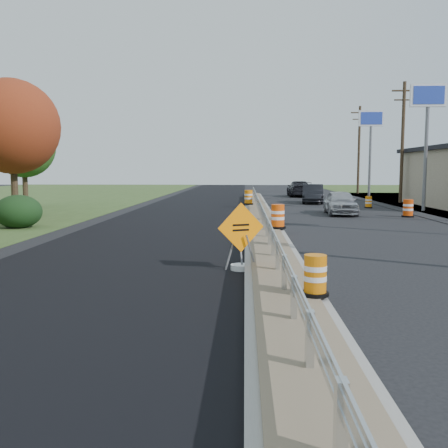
{
  "coord_description": "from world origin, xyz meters",
  "views": [
    {
      "loc": [
        -0.8,
        -15.96,
        2.64
      ],
      "look_at": [
        -1.39,
        -1.9,
        1.1
      ],
      "focal_mm": 40.0,
      "sensor_mm": 36.0,
      "label": 1
    }
  ],
  "objects_px": {
    "barrel_median_near": "(315,276)",
    "car_dark_far": "(299,189)",
    "barrel_median_mid": "(278,217)",
    "barrel_shoulder_mid": "(369,202)",
    "caution_sign": "(241,253)",
    "car_silver": "(340,202)",
    "barrel_shoulder_near": "(408,209)",
    "car_dark_mid": "(313,194)",
    "barrel_median_far": "(248,198)"
  },
  "relations": [
    {
      "from": "barrel_median_near",
      "to": "car_dark_far",
      "type": "xyz_separation_m",
      "value": [
        3.95,
        39.7,
        0.15
      ]
    },
    {
      "from": "barrel_median_mid",
      "to": "barrel_shoulder_mid",
      "type": "xyz_separation_m",
      "value": [
        7.2,
        14.37,
        -0.32
      ]
    },
    {
      "from": "caution_sign",
      "to": "barrel_shoulder_mid",
      "type": "bearing_deg",
      "value": 43.98
    },
    {
      "from": "barrel_median_mid",
      "to": "car_silver",
      "type": "relative_size",
      "value": 0.23
    },
    {
      "from": "barrel_shoulder_near",
      "to": "car_dark_far",
      "type": "relative_size",
      "value": 0.19
    },
    {
      "from": "barrel_median_near",
      "to": "car_dark_far",
      "type": "height_order",
      "value": "car_dark_far"
    },
    {
      "from": "barrel_median_mid",
      "to": "barrel_shoulder_near",
      "type": "height_order",
      "value": "barrel_median_mid"
    },
    {
      "from": "barrel_median_near",
      "to": "barrel_shoulder_mid",
      "type": "bearing_deg",
      "value": 74.14
    },
    {
      "from": "car_dark_mid",
      "to": "car_dark_far",
      "type": "height_order",
      "value": "car_dark_far"
    },
    {
      "from": "caution_sign",
      "to": "car_dark_far",
      "type": "xyz_separation_m",
      "value": [
        5.4,
        36.23,
        0.31
      ]
    },
    {
      "from": "barrel_shoulder_mid",
      "to": "car_silver",
      "type": "relative_size",
      "value": 0.19
    },
    {
      "from": "caution_sign",
      "to": "barrel_median_near",
      "type": "bearing_deg",
      "value": -91.75
    },
    {
      "from": "car_dark_mid",
      "to": "barrel_median_mid",
      "type": "bearing_deg",
      "value": -94.44
    },
    {
      "from": "barrel_median_far",
      "to": "barrel_shoulder_near",
      "type": "relative_size",
      "value": 1.01
    },
    {
      "from": "car_dark_far",
      "to": "caution_sign",
      "type": "bearing_deg",
      "value": 82.43
    },
    {
      "from": "barrel_median_mid",
      "to": "car_dark_far",
      "type": "bearing_deg",
      "value": 82.18
    },
    {
      "from": "barrel_median_mid",
      "to": "barrel_shoulder_mid",
      "type": "bearing_deg",
      "value": 63.39
    },
    {
      "from": "car_dark_far",
      "to": "barrel_median_mid",
      "type": "bearing_deg",
      "value": 83.08
    },
    {
      "from": "barrel_median_mid",
      "to": "barrel_shoulder_near",
      "type": "distance_m",
      "value": 10.89
    },
    {
      "from": "caution_sign",
      "to": "barrel_median_far",
      "type": "xyz_separation_m",
      "value": [
        0.35,
        21.48,
        0.25
      ]
    },
    {
      "from": "caution_sign",
      "to": "barrel_median_mid",
      "type": "bearing_deg",
      "value": 54.61
    },
    {
      "from": "barrel_shoulder_near",
      "to": "car_dark_far",
      "type": "xyz_separation_m",
      "value": [
        -3.79,
        21.08,
        0.29
      ]
    },
    {
      "from": "caution_sign",
      "to": "car_dark_mid",
      "type": "bearing_deg",
      "value": 53.98
    },
    {
      "from": "barrel_median_far",
      "to": "car_dark_far",
      "type": "distance_m",
      "value": 15.59
    },
    {
      "from": "caution_sign",
      "to": "car_dark_far",
      "type": "distance_m",
      "value": 36.64
    },
    {
      "from": "car_dark_mid",
      "to": "car_dark_far",
      "type": "relative_size",
      "value": 0.86
    },
    {
      "from": "car_dark_far",
      "to": "car_silver",
      "type": "bearing_deg",
      "value": 91.86
    },
    {
      "from": "caution_sign",
      "to": "car_silver",
      "type": "relative_size",
      "value": 0.43
    },
    {
      "from": "barrel_median_near",
      "to": "barrel_median_far",
      "type": "distance_m",
      "value": 24.98
    },
    {
      "from": "barrel_median_far",
      "to": "car_dark_mid",
      "type": "relative_size",
      "value": 0.22
    },
    {
      "from": "barrel_shoulder_near",
      "to": "car_dark_mid",
      "type": "relative_size",
      "value": 0.22
    },
    {
      "from": "barrel_shoulder_near",
      "to": "barrel_shoulder_mid",
      "type": "relative_size",
      "value": 1.22
    },
    {
      "from": "barrel_median_near",
      "to": "barrel_median_mid",
      "type": "height_order",
      "value": "barrel_median_mid"
    },
    {
      "from": "car_silver",
      "to": "caution_sign",
      "type": "bearing_deg",
      "value": -106.33
    },
    {
      "from": "barrel_median_near",
      "to": "barrel_shoulder_mid",
      "type": "relative_size",
      "value": 0.98
    },
    {
      "from": "car_silver",
      "to": "car_dark_far",
      "type": "relative_size",
      "value": 0.8
    },
    {
      "from": "car_silver",
      "to": "car_dark_mid",
      "type": "bearing_deg",
      "value": 94.23
    },
    {
      "from": "barrel_shoulder_near",
      "to": "car_silver",
      "type": "height_order",
      "value": "car_silver"
    },
    {
      "from": "barrel_shoulder_mid",
      "to": "car_silver",
      "type": "distance_m",
      "value": 6.0
    },
    {
      "from": "caution_sign",
      "to": "barrel_median_far",
      "type": "bearing_deg",
      "value": 64.63
    },
    {
      "from": "barrel_median_mid",
      "to": "barrel_median_near",
      "type": "bearing_deg",
      "value": -90.0
    },
    {
      "from": "barrel_shoulder_mid",
      "to": "car_dark_mid",
      "type": "xyz_separation_m",
      "value": [
        -3.19,
        4.76,
        0.35
      ]
    },
    {
      "from": "barrel_median_mid",
      "to": "caution_sign",
      "type": "bearing_deg",
      "value": -100.95
    },
    {
      "from": "barrel_median_far",
      "to": "car_silver",
      "type": "xyz_separation_m",
      "value": [
        5.38,
        -4.85,
        0.01
      ]
    },
    {
      "from": "barrel_median_mid",
      "to": "car_silver",
      "type": "xyz_separation_m",
      "value": [
        4.28,
        9.14,
        0.01
      ]
    },
    {
      "from": "barrel_median_far",
      "to": "car_silver",
      "type": "relative_size",
      "value": 0.24
    },
    {
      "from": "barrel_median_near",
      "to": "barrel_shoulder_near",
      "type": "relative_size",
      "value": 0.8
    },
    {
      "from": "car_silver",
      "to": "car_dark_far",
      "type": "xyz_separation_m",
      "value": [
        -0.33,
        19.6,
        0.04
      ]
    },
    {
      "from": "barrel_median_far",
      "to": "barrel_shoulder_near",
      "type": "bearing_deg",
      "value": -35.62
    },
    {
      "from": "barrel_shoulder_near",
      "to": "car_dark_far",
      "type": "distance_m",
      "value": 21.42
    }
  ]
}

